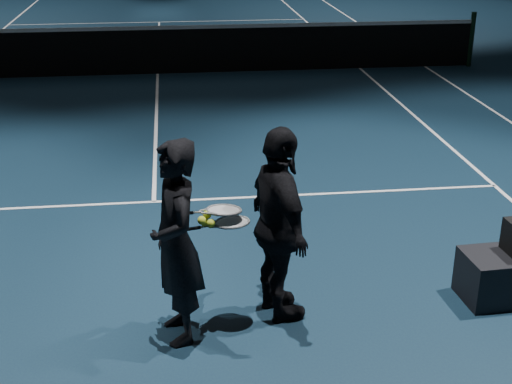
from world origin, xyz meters
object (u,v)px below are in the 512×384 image
at_px(player_a, 176,243).
at_px(player_b, 279,226).
at_px(racket_lower, 232,222).
at_px(racket_upper, 224,210).
at_px(tennis_balls, 208,220).

distance_m(player_a, player_b, 0.85).
bearing_deg(player_b, player_a, 90.78).
bearing_deg(racket_lower, player_b, -0.00).
bearing_deg(racket_lower, racket_upper, 141.34).
height_order(racket_upper, tennis_balls, racket_upper).
relative_size(player_b, racket_lower, 2.41).
height_order(racket_lower, tennis_balls, tennis_balls).
distance_m(player_a, racket_upper, 0.45).
height_order(racket_lower, racket_upper, racket_upper).
xyz_separation_m(player_b, racket_upper, (-0.45, -0.07, 0.19)).
bearing_deg(racket_upper, tennis_balls, -170.43).
relative_size(player_a, racket_lower, 2.41).
distance_m(player_b, tennis_balls, 0.61).
height_order(player_a, racket_lower, player_a).
relative_size(racket_upper, tennis_balls, 5.67).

